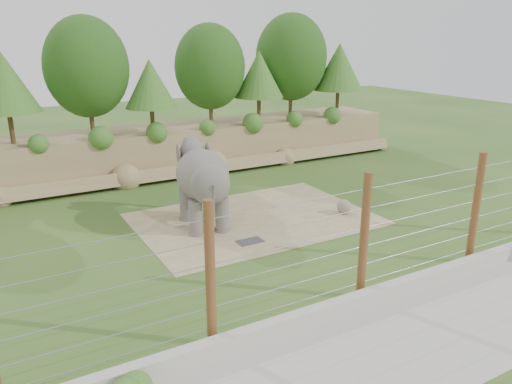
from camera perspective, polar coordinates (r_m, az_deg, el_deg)
ground at (r=19.25m, az=2.96°, el=-6.12°), size 90.00×90.00×0.00m
back_embankment at (r=29.54m, az=-9.42°, el=10.07°), size 30.00×5.52×8.77m
dirt_patch at (r=21.86m, az=-0.15°, el=-3.08°), size 10.00×7.00×0.02m
drain_grate at (r=19.51m, az=-0.68°, el=-5.65°), size 1.00×0.60×0.03m
elephant at (r=20.72m, az=-6.10°, el=0.58°), size 2.49×4.45×3.40m
stone_ball at (r=22.72m, az=10.01°, el=-1.65°), size 0.65×0.65×0.65m
retaining_wall at (r=15.61m, az=13.06°, el=-11.59°), size 26.00×0.35×0.50m
walkway at (r=14.56m, az=18.46°, el=-15.52°), size 26.00×4.00×0.01m
barrier_fence at (r=15.18m, az=12.25°, el=-5.05°), size 20.26×0.26×4.00m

